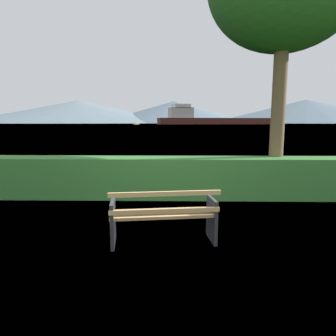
{
  "coord_description": "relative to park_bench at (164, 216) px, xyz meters",
  "views": [
    {
      "loc": [
        0.16,
        -4.41,
        1.83
      ],
      "look_at": [
        0.0,
        3.62,
        0.6
      ],
      "focal_mm": 32.09,
      "sensor_mm": 36.0,
      "label": 1
    }
  ],
  "objects": [
    {
      "name": "fishing_boat_near",
      "position": [
        -29.08,
        229.25,
        0.1
      ],
      "size": [
        4.64,
        3.59,
        1.5
      ],
      "color": "gold",
      "rests_on": "water_surface"
    },
    {
      "name": "water_surface",
      "position": [
        -0.01,
        307.41,
        -0.42
      ],
      "size": [
        620.0,
        620.0,
        0.0
      ],
      "primitive_type": "plane",
      "color": "#6B8EA3",
      "rests_on": "ground_plane"
    },
    {
      "name": "park_bench",
      "position": [
        0.0,
        0.0,
        0.0
      ],
      "size": [
        1.66,
        0.78,
        0.87
      ],
      "color": "tan",
      "rests_on": "ground_plane"
    },
    {
      "name": "hedge_row",
      "position": [
        -0.01,
        2.88,
        0.07
      ],
      "size": [
        13.78,
        0.82,
        0.98
      ],
      "primitive_type": "cube",
      "color": "#387A33",
      "rests_on": "ground_plane"
    },
    {
      "name": "ground_plane",
      "position": [
        -0.01,
        0.06,
        -0.42
      ],
      "size": [
        1400.0,
        1400.0,
        0.0
      ],
      "primitive_type": "plane",
      "color": "#567A38"
    },
    {
      "name": "distant_hills",
      "position": [
        1.75,
        585.49,
        21.19
      ],
      "size": [
        824.98,
        413.69,
        43.88
      ],
      "color": "slate",
      "rests_on": "ground_plane"
    },
    {
      "name": "cargo_ship_large",
      "position": [
        30.45,
        257.96,
        4.25
      ],
      "size": [
        105.94,
        39.46,
        16.7
      ],
      "color": "#471E19",
      "rests_on": "water_surface"
    }
  ]
}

